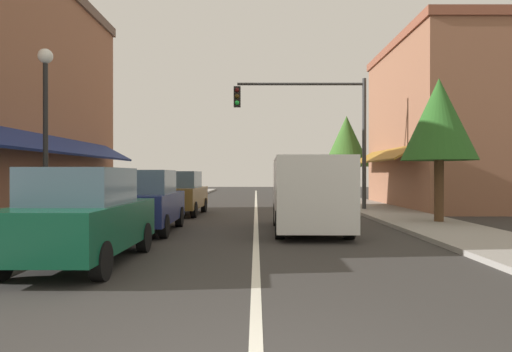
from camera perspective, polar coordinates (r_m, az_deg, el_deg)
The scene contains 13 objects.
ground_plane at distance 21.45m, azimuth -0.24°, elevation -4.20°, with size 80.00×80.00×0.00m, color #33302D.
sidewalk_left at distance 22.14m, azimuth -14.66°, elevation -3.91°, with size 2.60×56.00×0.12m, color #A39E99.
sidewalk_right at distance 22.14m, azimuth 14.18°, elevation -3.91°, with size 2.60×56.00×0.12m, color gray.
lane_center_stripe at distance 21.45m, azimuth -0.24°, elevation -4.19°, with size 0.14×52.00×0.01m, color silver.
storefront_right_block at distance 25.44m, azimuth 22.25°, elevation 5.79°, with size 7.08×10.20×8.25m.
parked_car_nearest_left at distance 9.20m, azimuth -20.52°, elevation -4.62°, with size 1.81×4.11×1.77m.
parked_car_second_left at distance 13.83m, azimuth -13.57°, elevation -3.00°, with size 1.84×4.13×1.77m.
parked_car_third_left at distance 19.40m, azimuth -9.44°, elevation -2.07°, with size 1.88×4.15×1.77m.
van_in_lane at distance 13.66m, azimuth 6.18°, elevation -1.91°, with size 2.09×5.22×2.12m.
traffic_signal_mast_arm at distance 21.14m, azimuth 7.38°, elevation 6.80°, with size 5.87×0.50×5.90m.
street_lamp_left_near at distance 12.67m, azimuth -24.36°, elevation 7.14°, with size 0.36×0.36×4.72m.
tree_right_near at distance 16.49m, azimuth 21.03°, elevation 6.32°, with size 2.43×2.43×4.77m.
tree_right_far at distance 31.15m, azimuth 10.66°, elevation 4.12°, with size 2.99×2.99×5.44m.
Camera 1 is at (-0.00, -3.39, 1.65)m, focal length 33.06 mm.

